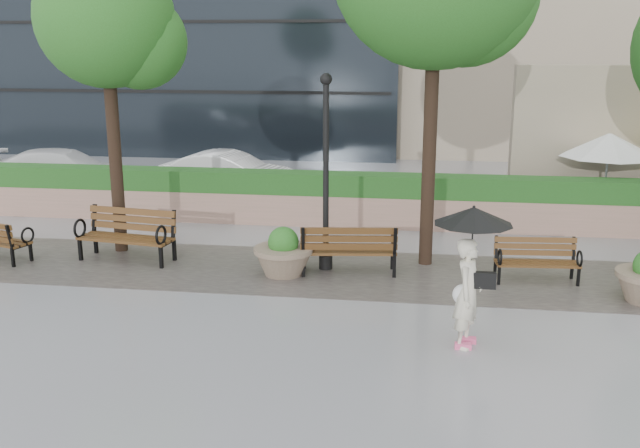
# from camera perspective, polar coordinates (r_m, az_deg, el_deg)

# --- Properties ---
(ground) EXTENTS (100.00, 100.00, 0.00)m
(ground) POSITION_cam_1_polar(r_m,az_deg,el_deg) (11.92, -2.13, -8.27)
(ground) COLOR gray
(ground) RESTS_ON ground
(cobble_strip) EXTENTS (28.00, 3.20, 0.01)m
(cobble_strip) POSITION_cam_1_polar(r_m,az_deg,el_deg) (14.70, -0.04, -3.82)
(cobble_strip) COLOR #383330
(cobble_strip) RESTS_ON ground
(hedge_wall) EXTENTS (24.00, 0.80, 1.35)m
(hedge_wall) POSITION_cam_1_polar(r_m,az_deg,el_deg) (18.36, 1.76, 1.97)
(hedge_wall) COLOR #A97B6D
(hedge_wall) RESTS_ON ground
(asphalt_street) EXTENTS (40.00, 7.00, 0.00)m
(asphalt_street) POSITION_cam_1_polar(r_m,az_deg,el_deg) (22.39, 2.91, 2.47)
(asphalt_street) COLOR black
(asphalt_street) RESTS_ON ground
(bench_1) EXTENTS (2.15, 1.11, 1.10)m
(bench_1) POSITION_cam_1_polar(r_m,az_deg,el_deg) (15.91, -15.16, -1.71)
(bench_1) COLOR brown
(bench_1) RESTS_ON ground
(bench_2) EXTENTS (2.00, 1.00, 1.03)m
(bench_2) POSITION_cam_1_polar(r_m,az_deg,el_deg) (14.52, 2.29, -2.82)
(bench_2) COLOR brown
(bench_2) RESTS_ON ground
(bench_3) EXTENTS (1.64, 0.76, 0.86)m
(bench_3) POSITION_cam_1_polar(r_m,az_deg,el_deg) (14.64, 16.90, -3.51)
(bench_3) COLOR brown
(bench_3) RESTS_ON ground
(planter_left) EXTENTS (1.20, 1.20, 1.01)m
(planter_left) POSITION_cam_1_polar(r_m,az_deg,el_deg) (14.41, -2.94, -2.60)
(planter_left) COLOR #7F6B56
(planter_left) RESTS_ON ground
(lamppost) EXTENTS (0.28, 0.28, 4.01)m
(lamppost) POSITION_cam_1_polar(r_m,az_deg,el_deg) (14.45, 0.47, 3.07)
(lamppost) COLOR black
(lamppost) RESTS_ON ground
(tree_0) EXTENTS (3.07, 2.91, 6.53)m
(tree_0) POSITION_cam_1_polar(r_m,az_deg,el_deg) (16.19, -16.14, 14.99)
(tree_0) COLOR black
(tree_0) RESTS_ON ground
(patio_umb_white) EXTENTS (2.50, 2.50, 2.30)m
(patio_umb_white) POSITION_cam_1_polar(r_m,az_deg,el_deg) (20.06, 22.11, 5.83)
(patio_umb_white) COLOR black
(patio_umb_white) RESTS_ON ground
(car_left) EXTENTS (5.00, 2.62, 1.38)m
(car_left) POSITION_cam_1_polar(r_m,az_deg,el_deg) (23.60, -19.71, 3.96)
(car_left) COLOR silver
(car_left) RESTS_ON ground
(car_right) EXTENTS (4.28, 1.91, 1.36)m
(car_right) POSITION_cam_1_polar(r_m,az_deg,el_deg) (22.00, -7.26, 3.96)
(car_right) COLOR silver
(car_right) RESTS_ON ground
(pedestrian) EXTENTS (1.20, 1.20, 2.19)m
(pedestrian) POSITION_cam_1_polar(r_m,az_deg,el_deg) (11.03, 11.94, -3.08)
(pedestrian) COLOR beige
(pedestrian) RESTS_ON ground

